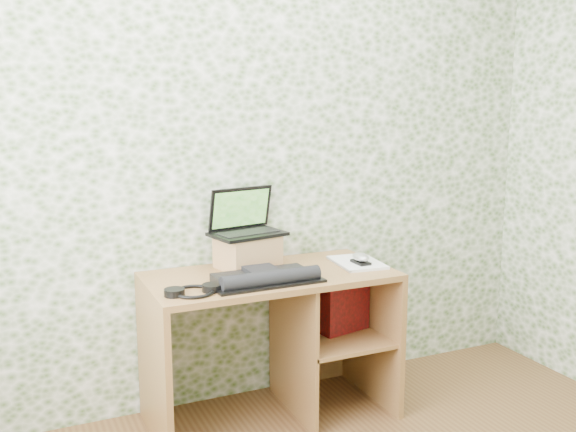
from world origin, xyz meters
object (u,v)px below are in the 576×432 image
desk (282,322)px  keyboard (266,277)px  notepad (357,262)px  laptop (245,223)px  riser (248,252)px

desk → keyboard: 0.37m
keyboard → notepad: 0.57m
laptop → notepad: size_ratio=1.26×
keyboard → laptop: bearing=85.6°
riser → laptop: bearing=90.0°
riser → laptop: (0.00, 0.04, 0.14)m
laptop → keyboard: laptop is taller
keyboard → riser: bearing=85.2°
desk → riser: (-0.14, 0.12, 0.35)m
laptop → keyboard: bearing=-104.7°
desk → notepad: notepad is taller
desk → notepad: bearing=-6.2°
desk → laptop: laptop is taller
desk → laptop: 0.53m
laptop → keyboard: 0.37m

